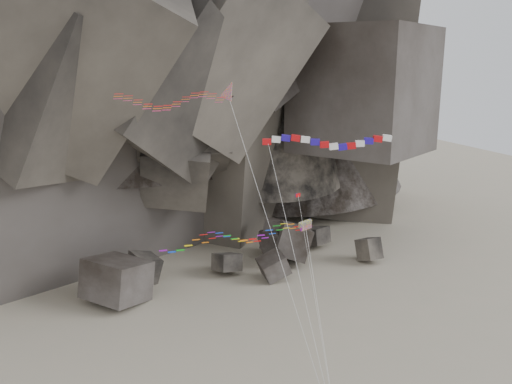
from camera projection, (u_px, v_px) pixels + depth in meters
name	position (u px, v px, depth m)	size (l,w,h in m)	color
headland	(95.00, 5.00, 106.68)	(110.00, 70.00, 84.00)	#575047
boulder_field	(227.00, 260.00, 88.84)	(47.88, 17.20, 7.52)	#47423F
delta_kite	(168.00, 99.00, 48.83)	(15.23, 13.67, 30.22)	red
banner_kite	(328.00, 143.00, 51.94)	(10.92, 12.32, 25.32)	red
parafoil_kite	(230.00, 237.00, 53.61)	(15.38, 12.87, 16.71)	#C3D50B
pennant_kite	(308.00, 256.00, 50.98)	(0.68, 9.27, 20.14)	red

